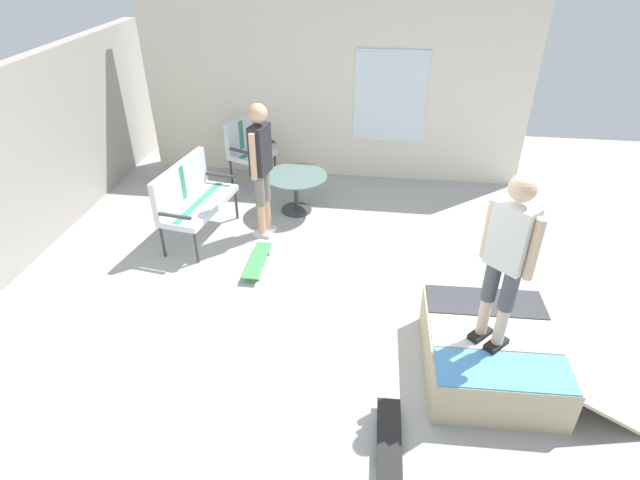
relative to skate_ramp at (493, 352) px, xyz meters
The scene contains 10 objects.
ground_plane 1.63m from the skate_ramp, 71.05° to the left, with size 12.00×12.00×0.10m, color #A8A8A3.
house_facade 4.90m from the skate_ramp, 24.92° to the left, with size 0.23×6.00×2.77m.
skate_ramp is the anchor object (origin of this frame).
patio_bench 4.15m from the skate_ramp, 60.79° to the left, with size 1.32×0.74×1.02m.
patio_chair_near_house 5.06m from the skate_ramp, 41.29° to the left, with size 0.79×0.75×1.02m.
patio_table 3.74m from the skate_ramp, 39.42° to the left, with size 0.90×0.90×0.57m.
person_watching 3.57m from the skate_ramp, 50.70° to the left, with size 0.47×0.29×1.80m.
person_skater 1.18m from the skate_ramp, 138.52° to the left, with size 0.37×0.37×1.62m.
skateboard_by_bench 2.96m from the skate_ramp, 61.69° to the left, with size 0.80×0.20×0.10m.
skateboard_spare 1.35m from the skate_ramp, 135.97° to the left, with size 0.81×0.22×0.10m.
Camera 1 is at (-4.24, -0.40, 3.67)m, focal length 29.00 mm.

